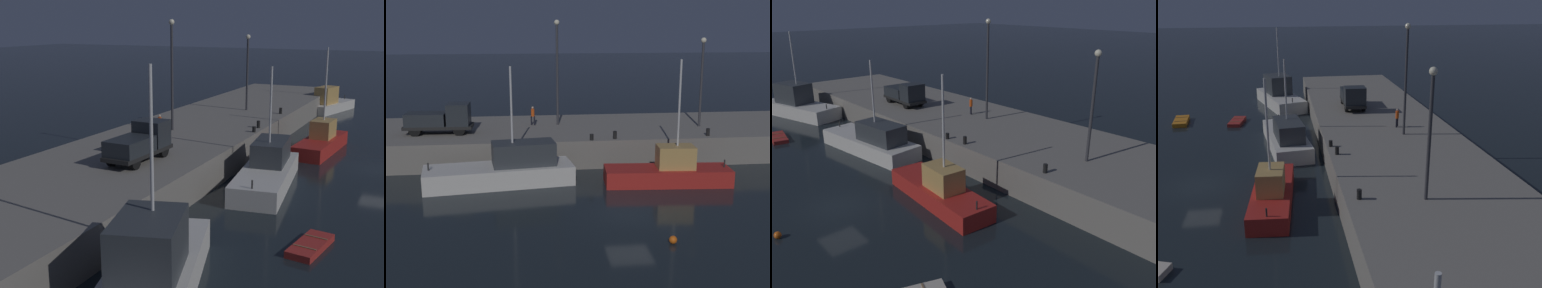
% 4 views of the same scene
% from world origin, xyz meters
% --- Properties ---
extents(ground_plane, '(320.00, 320.00, 0.00)m').
position_xyz_m(ground_plane, '(0.00, 0.00, 0.00)').
color(ground_plane, black).
extents(pier_quay, '(59.99, 11.00, 2.13)m').
position_xyz_m(pier_quay, '(0.00, 14.64, 1.06)').
color(pier_quay, gray).
rests_on(pier_quay, ground).
extents(fishing_trawler_red, '(8.46, 3.00, 8.23)m').
position_xyz_m(fishing_trawler_red, '(3.71, 5.13, 0.85)').
color(fishing_trawler_red, red).
rests_on(fishing_trawler_red, ground).
extents(fishing_boat_blue, '(10.05, 4.25, 7.79)m').
position_xyz_m(fishing_boat_blue, '(-7.09, 6.34, 1.01)').
color(fishing_boat_blue, silver).
rests_on(fishing_boat_blue, ground).
extents(mooring_buoy_near, '(0.40, 0.40, 0.40)m').
position_xyz_m(mooring_buoy_near, '(1.23, -4.05, 0.20)').
color(mooring_buoy_near, orange).
rests_on(mooring_buoy_near, ground).
extents(lamp_post_west, '(0.44, 0.44, 8.63)m').
position_xyz_m(lamp_post_west, '(-2.92, 15.58, 7.12)').
color(lamp_post_west, '#38383D').
rests_on(lamp_post_west, pier_quay).
extents(lamp_post_east, '(0.44, 0.44, 7.24)m').
position_xyz_m(lamp_post_east, '(8.71, 13.54, 6.40)').
color(lamp_post_east, '#38383D').
rests_on(lamp_post_east, pier_quay).
extents(utility_truck, '(5.24, 2.13, 2.35)m').
position_xyz_m(utility_truck, '(-12.11, 13.00, 3.28)').
color(utility_truck, black).
rests_on(utility_truck, pier_quay).
extents(dockworker, '(0.40, 0.40, 1.58)m').
position_xyz_m(dockworker, '(-5.01, 15.57, 3.03)').
color(dockworker, black).
rests_on(dockworker, pier_quay).
extents(bollard_west, '(0.28, 0.28, 0.58)m').
position_xyz_m(bollard_west, '(0.89, 9.68, 2.42)').
color(bollard_west, black).
rests_on(bollard_west, pier_quay).
extents(bollard_central, '(0.28, 0.28, 0.57)m').
position_xyz_m(bollard_central, '(8.11, 9.94, 2.41)').
color(bollard_central, black).
rests_on(bollard_central, pier_quay).
extents(bollard_east, '(0.28, 0.28, 0.45)m').
position_xyz_m(bollard_east, '(-0.89, 9.44, 2.35)').
color(bollard_east, black).
rests_on(bollard_east, pier_quay).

